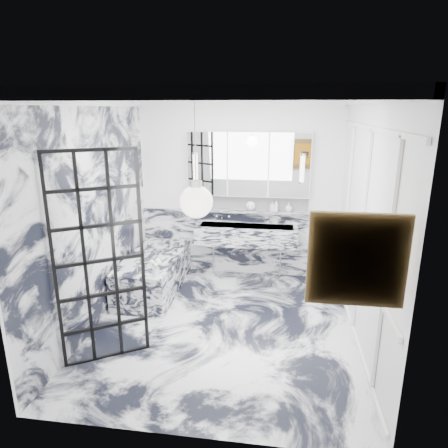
% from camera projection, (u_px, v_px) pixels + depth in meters
% --- Properties ---
extents(floor, '(3.60, 3.60, 0.00)m').
position_uv_depth(floor, '(223.00, 326.00, 5.06)').
color(floor, silver).
rests_on(floor, ground).
extents(ceiling, '(3.60, 3.60, 0.00)m').
position_uv_depth(ceiling, '(223.00, 94.00, 4.28)').
color(ceiling, white).
rests_on(ceiling, wall_back).
extents(wall_back, '(3.60, 0.00, 3.60)m').
position_uv_depth(wall_back, '(239.00, 190.00, 6.38)').
color(wall_back, white).
rests_on(wall_back, floor).
extents(wall_front, '(3.60, 0.00, 3.60)m').
position_uv_depth(wall_front, '(188.00, 284.00, 2.96)').
color(wall_front, white).
rests_on(wall_front, floor).
extents(wall_left, '(0.00, 3.60, 3.60)m').
position_uv_depth(wall_left, '(94.00, 215.00, 4.88)').
color(wall_left, white).
rests_on(wall_left, floor).
extents(wall_right, '(0.00, 3.60, 3.60)m').
position_uv_depth(wall_right, '(364.00, 225.00, 4.45)').
color(wall_right, white).
rests_on(wall_right, floor).
extents(marble_clad_back, '(3.18, 0.05, 1.05)m').
position_uv_depth(marble_clad_back, '(238.00, 242.00, 6.60)').
color(marble_clad_back, silver).
rests_on(marble_clad_back, floor).
extents(marble_clad_left, '(0.02, 3.56, 2.68)m').
position_uv_depth(marble_clad_left, '(95.00, 219.00, 4.90)').
color(marble_clad_left, silver).
rests_on(marble_clad_left, floor).
extents(panel_molding, '(0.03, 3.40, 2.30)m').
position_uv_depth(panel_molding, '(362.00, 233.00, 4.48)').
color(panel_molding, white).
rests_on(panel_molding, floor).
extents(soap_bottle_a, '(0.08, 0.08, 0.19)m').
position_uv_depth(soap_bottle_a, '(276.00, 205.00, 6.27)').
color(soap_bottle_a, '#8C5919').
rests_on(soap_bottle_a, ledge).
extents(soap_bottle_b, '(0.09, 0.09, 0.15)m').
position_uv_depth(soap_bottle_b, '(272.00, 206.00, 6.28)').
color(soap_bottle_b, '#4C4C51').
rests_on(soap_bottle_b, ledge).
extents(soap_bottle_c, '(0.12, 0.12, 0.15)m').
position_uv_depth(soap_bottle_c, '(289.00, 207.00, 6.25)').
color(soap_bottle_c, silver).
rests_on(soap_bottle_c, ledge).
extents(face_pot, '(0.15, 0.15, 0.15)m').
position_uv_depth(face_pot, '(251.00, 206.00, 6.33)').
color(face_pot, white).
rests_on(face_pot, ledge).
extents(amber_bottle, '(0.04, 0.04, 0.10)m').
position_uv_depth(amber_bottle, '(252.00, 207.00, 6.34)').
color(amber_bottle, '#8C5919').
rests_on(amber_bottle, ledge).
extents(flower_vase, '(0.09, 0.09, 0.12)m').
position_uv_depth(flower_vase, '(156.00, 273.00, 5.15)').
color(flower_vase, silver).
rests_on(flower_vase, bathtub).
extents(crittall_door, '(0.77, 0.49, 2.27)m').
position_uv_depth(crittall_door, '(100.00, 261.00, 4.12)').
color(crittall_door, black).
rests_on(crittall_door, floor).
extents(artwork, '(0.58, 0.06, 0.58)m').
position_uv_depth(artwork, '(357.00, 260.00, 2.76)').
color(artwork, '#B37E12').
rests_on(artwork, wall_front).
extents(pendant_light, '(0.27, 0.27, 0.27)m').
position_uv_depth(pendant_light, '(196.00, 202.00, 3.20)').
color(pendant_light, white).
rests_on(pendant_light, ceiling).
extents(trough_sink, '(1.60, 0.45, 0.30)m').
position_uv_depth(trough_sink, '(246.00, 235.00, 6.31)').
color(trough_sink, silver).
rests_on(trough_sink, wall_back).
extents(ledge, '(1.90, 0.14, 0.04)m').
position_uv_depth(ledge, '(248.00, 211.00, 6.37)').
color(ledge, silver).
rests_on(ledge, wall_back).
extents(subway_tile, '(1.90, 0.03, 0.23)m').
position_uv_depth(subway_tile, '(248.00, 202.00, 6.40)').
color(subway_tile, white).
rests_on(subway_tile, wall_back).
extents(mirror_cabinet, '(1.90, 0.16, 1.00)m').
position_uv_depth(mirror_cabinet, '(248.00, 164.00, 6.17)').
color(mirror_cabinet, white).
rests_on(mirror_cabinet, wall_back).
extents(sconce_left, '(0.07, 0.07, 0.40)m').
position_uv_depth(sconce_left, '(195.00, 167.00, 6.20)').
color(sconce_left, white).
rests_on(sconce_left, mirror_cabinet).
extents(sconce_right, '(0.07, 0.07, 0.40)m').
position_uv_depth(sconce_right, '(302.00, 169.00, 5.98)').
color(sconce_right, white).
rests_on(sconce_right, mirror_cabinet).
extents(bathtub, '(0.75, 1.65, 0.55)m').
position_uv_depth(bathtub, '(154.00, 273.00, 5.99)').
color(bathtub, silver).
rests_on(bathtub, floor).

